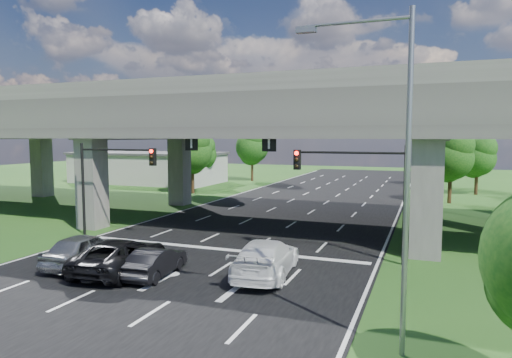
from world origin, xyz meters
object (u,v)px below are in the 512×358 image
Objects in this scene: signal_left at (109,172)px; streetlight_near at (393,157)px; streetlight_far at (418,143)px; streetlight_beyond at (422,141)px; car_silver at (84,249)px; car_trailing at (121,255)px; car_white at (266,258)px; signal_right at (361,181)px; car_dark at (156,262)px.

streetlight_near is (17.92, -9.94, 1.66)m from signal_left.
streetlight_near and streetlight_far have the same top height.
streetlight_beyond is 44.76m from car_silver.
signal_left is 20.56m from streetlight_near.
car_silver is at bearing -62.67° from signal_left.
car_silver is 2.36m from car_trailing.
streetlight_near reaches higher than car_white.
car_trailing is (-12.55, -42.12, -5.03)m from streetlight_beyond.
car_trailing is at bearing -48.42° from signal_left.
streetlight_near reaches higher than car_trailing.
streetlight_beyond reaches higher than signal_right.
signal_left is 1.06× the size of car_trailing.
streetlight_near is 9.64m from car_white.
car_dark is at bearing -39.68° from signal_left.
signal_right is 1.25× the size of car_silver.
car_dark is (-10.62, 3.88, -5.16)m from streetlight_near.
streetlight_near is 14.06m from car_trailing.
streetlight_near is 16.24m from car_silver.
car_trailing reaches higher than car_dark.
streetlight_near reaches higher than signal_left.
car_trailing is at bearing -149.46° from signal_right.
car_silver is (-14.90, -41.91, -5.00)m from streetlight_beyond.
streetlight_far reaches higher than car_silver.
signal_left reaches higher than car_silver.
signal_right is at bearing -93.61° from streetlight_beyond.
streetlight_beyond is (0.00, 46.00, 0.00)m from streetlight_near.
streetlight_far is 25.45m from car_white.
streetlight_far is 2.50× the size of car_dark.
car_trailing is at bearing -115.66° from streetlight_far.
signal_left is at bearing -131.78° from streetlight_far.
car_white is (-5.91, -24.24, -4.98)m from streetlight_far.
signal_right is 36.17m from streetlight_beyond.
signal_right is 15.65m from signal_left.
car_white is (-5.91, 5.76, -4.98)m from streetlight_near.
streetlight_beyond is 1.74× the size of car_white.
signal_right is 10.33m from streetlight_near.
car_white is at bearing -19.21° from signal_left.
streetlight_far is 29.41m from car_trailing.
signal_left reaches higher than car_white.
streetlight_beyond is 43.74m from car_dark.
signal_left is at bearing -66.87° from car_silver.
streetlight_near is at bearing 129.45° from car_white.
streetlight_beyond is at bearing -104.67° from car_white.
streetlight_beyond is 1.77× the size of car_trailing.
car_white is 6.89m from car_trailing.
car_trailing is at bearing 170.73° from car_silver.
streetlight_near is at bearing -77.12° from signal_right.
car_white is (8.99, 1.67, 0.02)m from car_silver.
streetlight_near is 1.00× the size of streetlight_beyond.
signal_left is 26.95m from streetlight_far.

